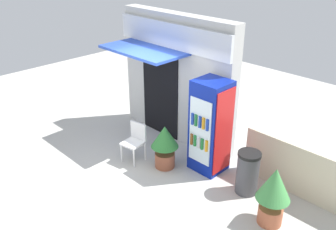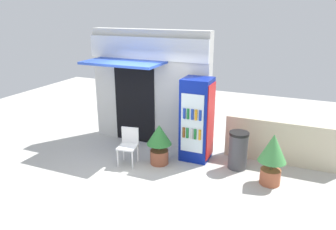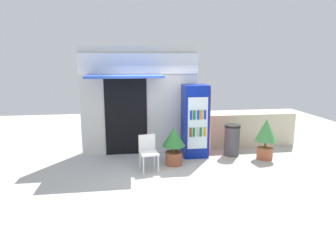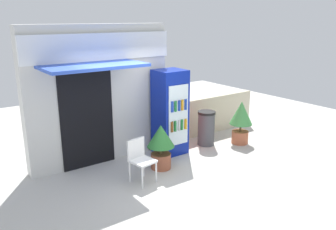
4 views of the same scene
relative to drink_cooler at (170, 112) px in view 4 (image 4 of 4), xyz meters
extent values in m
plane|color=beige|center=(-0.98, -1.17, -0.99)|extent=(16.00, 16.00, 0.00)
cube|color=silver|center=(-1.48, 0.57, 0.50)|extent=(3.23, 0.33, 2.98)
cube|color=white|center=(-1.48, 0.37, 1.54)|extent=(3.23, 0.08, 0.55)
cube|color=blue|center=(-1.87, -0.11, 1.24)|extent=(1.91, 1.03, 0.06)
cube|color=black|center=(-1.87, 0.39, 0.10)|extent=(1.15, 0.03, 2.18)
cube|color=navy|center=(-0.01, 0.01, 0.00)|extent=(0.66, 0.62, 1.97)
cube|color=silver|center=(-0.01, -0.31, 0.00)|extent=(0.53, 0.02, 1.38)
cube|color=red|center=(0.33, 0.01, 0.00)|extent=(0.02, 0.56, 1.78)
cylinder|color=brown|center=(-0.20, -0.33, -0.23)|extent=(0.06, 0.06, 0.24)
cylinder|color=#196B2D|center=(-0.11, -0.33, -0.23)|extent=(0.06, 0.06, 0.24)
cylinder|color=#B2B2B7|center=(0.00, -0.33, -0.23)|extent=(0.06, 0.06, 0.24)
cylinder|color=#196B2D|center=(0.08, -0.33, -0.23)|extent=(0.06, 0.06, 0.24)
cylinder|color=orange|center=(0.19, -0.33, -0.23)|extent=(0.06, 0.06, 0.24)
cylinder|color=#1938A5|center=(-0.19, -0.33, 0.23)|extent=(0.06, 0.06, 0.24)
cylinder|color=#196B2D|center=(-0.11, -0.33, 0.23)|extent=(0.06, 0.06, 0.24)
cylinder|color=#1938A5|center=(0.00, -0.33, 0.23)|extent=(0.06, 0.06, 0.24)
cylinder|color=orange|center=(0.09, -0.33, 0.23)|extent=(0.06, 0.06, 0.24)
cylinder|color=#1938A5|center=(0.18, -0.33, 0.23)|extent=(0.06, 0.06, 0.24)
cylinder|color=white|center=(-1.49, -1.15, -0.78)|extent=(0.04, 0.04, 0.42)
cylinder|color=white|center=(-1.14, -1.10, -0.78)|extent=(0.04, 0.04, 0.42)
cylinder|color=white|center=(-1.55, -0.78, -0.78)|extent=(0.04, 0.04, 0.42)
cylinder|color=white|center=(-1.20, -0.72, -0.78)|extent=(0.04, 0.04, 0.42)
cube|color=white|center=(-1.35, -0.94, -0.55)|extent=(0.47, 0.49, 0.04)
cube|color=white|center=(-1.38, -0.75, -0.33)|extent=(0.41, 0.11, 0.39)
cylinder|color=#995138|center=(-0.69, -0.61, -0.82)|extent=(0.43, 0.43, 0.33)
cylinder|color=brown|center=(-0.69, -0.61, -0.57)|extent=(0.05, 0.05, 0.16)
cone|color=#2D7533|center=(-0.69, -0.61, -0.26)|extent=(0.58, 0.58, 0.47)
cylinder|color=#AD5B3D|center=(1.80, -0.55, -0.83)|extent=(0.42, 0.42, 0.32)
cylinder|color=brown|center=(1.80, -0.55, -0.57)|extent=(0.05, 0.05, 0.19)
cone|color=#47994C|center=(1.80, -0.55, -0.18)|extent=(0.57, 0.57, 0.58)
cylinder|color=#47474C|center=(1.03, -0.11, -0.58)|extent=(0.42, 0.42, 0.81)
cylinder|color=black|center=(1.03, -0.11, -0.15)|extent=(0.44, 0.44, 0.06)
cube|color=beige|center=(1.93, 0.56, -0.48)|extent=(2.67, 0.21, 1.02)
camera|label=1|loc=(3.97, -5.17, 3.39)|focal=38.59mm
camera|label=2|loc=(2.23, -6.89, 2.49)|focal=34.78mm
camera|label=3|loc=(-1.81, -7.47, 1.65)|focal=30.62mm
camera|label=4|loc=(-4.50, -6.17, 2.12)|focal=36.60mm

